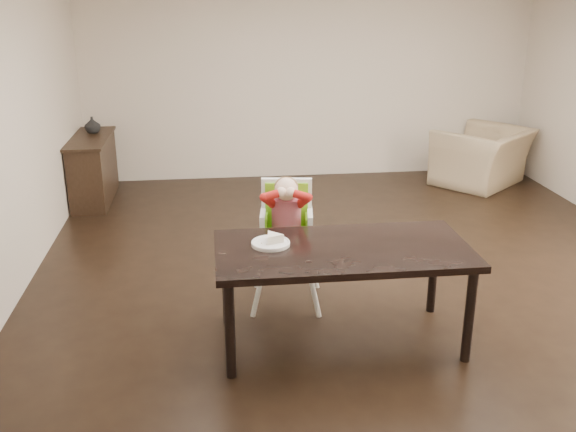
# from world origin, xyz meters

# --- Properties ---
(ground) EXTENTS (7.00, 7.00, 0.00)m
(ground) POSITION_xyz_m (0.00, 0.00, 0.00)
(ground) COLOR black
(ground) RESTS_ON ground
(room_walls) EXTENTS (6.02, 7.02, 2.71)m
(room_walls) POSITION_xyz_m (0.00, 0.00, 1.86)
(room_walls) COLOR beige
(room_walls) RESTS_ON ground
(dining_table) EXTENTS (1.80, 0.90, 0.75)m
(dining_table) POSITION_xyz_m (-0.45, -0.95, 0.67)
(dining_table) COLOR black
(dining_table) RESTS_ON ground
(high_chair) EXTENTS (0.51, 0.51, 1.08)m
(high_chair) POSITION_xyz_m (-0.77, -0.25, 0.76)
(high_chair) COLOR white
(high_chair) RESTS_ON ground
(plate) EXTENTS (0.30, 0.30, 0.08)m
(plate) POSITION_xyz_m (-0.94, -0.85, 0.78)
(plate) COLOR white
(plate) RESTS_ON dining_table
(armchair) EXTENTS (1.34, 1.29, 0.99)m
(armchair) POSITION_xyz_m (2.20, 2.80, 0.50)
(armchair) COLOR tan
(armchair) RESTS_ON ground
(sideboard) EXTENTS (0.44, 1.26, 0.79)m
(sideboard) POSITION_xyz_m (-2.78, 2.70, 0.40)
(sideboard) COLOR black
(sideboard) RESTS_ON ground
(vase) EXTENTS (0.24, 0.24, 0.19)m
(vase) POSITION_xyz_m (-2.78, 2.94, 0.89)
(vase) COLOR #99999E
(vase) RESTS_ON sideboard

